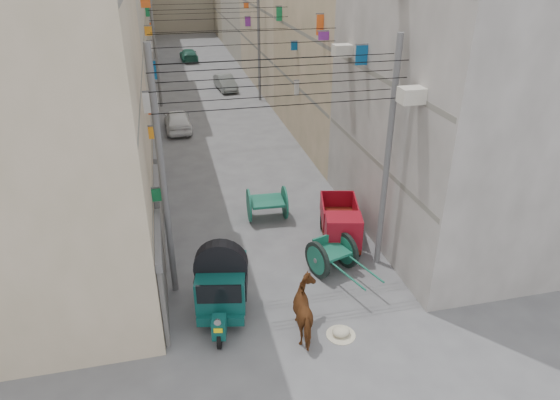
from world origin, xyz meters
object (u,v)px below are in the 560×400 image
object	(u,v)px
mini_truck	(341,228)
second_cart	(267,203)
distant_car_grey	(225,83)
auto_rickshaw	(222,283)
horse	(308,311)
feed_sack	(341,332)
tonga_cart	(332,254)
distant_car_green	(189,55)
distant_car_white	(178,120)

from	to	relation	value
mini_truck	second_cart	xyz separation A→B (m)	(-2.26, 2.77, -0.05)
distant_car_grey	auto_rickshaw	bearing A→B (deg)	-104.41
horse	mini_truck	bearing A→B (deg)	-116.97
mini_truck	feed_sack	xyz separation A→B (m)	(-1.59, -4.64, -0.66)
tonga_cart	second_cart	xyz separation A→B (m)	(-1.42, 4.22, 0.06)
mini_truck	distant_car_green	size ratio (longest dim) A/B	0.81
mini_truck	second_cart	bearing A→B (deg)	142.67
distant_car_grey	distant_car_green	distance (m)	12.37
feed_sack	distant_car_green	xyz separation A→B (m)	(-1.61, 41.01, 0.44)
tonga_cart	horse	size ratio (longest dim) A/B	1.66
tonga_cart	horse	distance (m)	3.30
distant_car_grey	distant_car_green	bearing A→B (deg)	92.92
tonga_cart	mini_truck	xyz separation A→B (m)	(0.83, 1.45, 0.11)
second_cart	distant_car_green	world-z (taller)	second_cart
mini_truck	horse	world-z (taller)	mini_truck
second_cart	feed_sack	distance (m)	7.47
auto_rickshaw	horse	bearing A→B (deg)	-19.44
distant_car_green	distant_car_white	bearing A→B (deg)	82.37
feed_sack	auto_rickshaw	bearing A→B (deg)	151.57
tonga_cart	auto_rickshaw	bearing A→B (deg)	-178.36
auto_rickshaw	tonga_cart	xyz separation A→B (m)	(3.99, 1.44, -0.48)
distant_car_grey	mini_truck	bearing A→B (deg)	-93.96
second_cart	distant_car_white	bearing A→B (deg)	106.64
distant_car_white	distant_car_grey	world-z (taller)	distant_car_white
auto_rickshaw	feed_sack	bearing A→B (deg)	-16.74
distant_car_grey	distant_car_green	world-z (taller)	distant_car_grey
horse	tonga_cart	bearing A→B (deg)	-117.26
mini_truck	horse	size ratio (longest dim) A/B	1.70
mini_truck	distant_car_grey	distance (m)	24.19
tonga_cart	distant_car_grey	xyz separation A→B (m)	(-0.31, 25.62, -0.11)
feed_sack	mini_truck	bearing A→B (deg)	71.12
mini_truck	distant_car_grey	xyz separation A→B (m)	(-1.14, 24.16, -0.22)
tonga_cart	distant_car_white	xyz separation A→B (m)	(-4.48, 16.56, -0.04)
tonga_cart	mini_truck	bearing A→B (deg)	42.05
auto_rickshaw	distant_car_white	bearing A→B (deg)	103.26
tonga_cart	distant_car_green	bearing A→B (deg)	75.40
distant_car_green	tonga_cart	bearing A→B (deg)	91.64
auto_rickshaw	mini_truck	bearing A→B (deg)	42.65
second_cart	distant_car_grey	distance (m)	21.42
auto_rickshaw	horse	world-z (taller)	auto_rickshaw
distant_car_white	tonga_cart	bearing A→B (deg)	103.26
feed_sack	distant_car_green	bearing A→B (deg)	92.25
second_cart	feed_sack	bearing A→B (deg)	-82.14
distant_car_grey	second_cart	bearing A→B (deg)	-99.65
second_cart	distant_car_grey	bearing A→B (deg)	89.72
distant_car_white	distant_car_grey	xyz separation A→B (m)	(4.18, 9.06, -0.07)
auto_rickshaw	mini_truck	size ratio (longest dim) A/B	0.91
tonga_cart	horse	bearing A→B (deg)	-138.81
tonga_cart	distant_car_grey	distance (m)	25.62
mini_truck	second_cart	world-z (taller)	mini_truck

